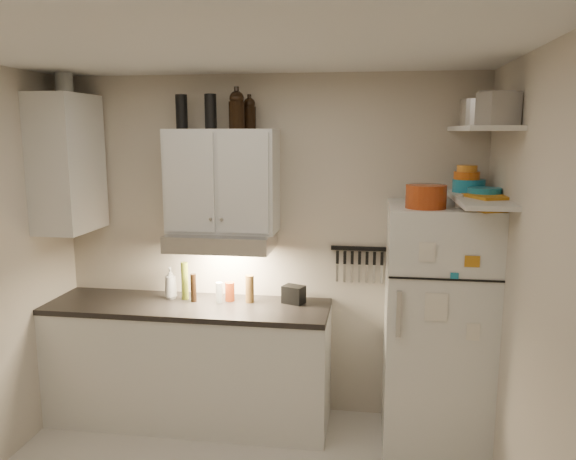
# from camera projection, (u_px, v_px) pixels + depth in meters

# --- Properties ---
(ceiling) EXTENTS (3.20, 3.00, 0.02)m
(ceiling) POSITION_uv_depth(u_px,v_px,m) (207.00, 38.00, 2.62)
(ceiling) COLOR silver
(ceiling) RESTS_ON ground
(back_wall) EXTENTS (3.20, 0.02, 2.60)m
(back_wall) POSITION_uv_depth(u_px,v_px,m) (268.00, 248.00, 4.32)
(back_wall) COLOR #BFB4A3
(back_wall) RESTS_ON ground
(right_wall) EXTENTS (0.02, 3.00, 2.60)m
(right_wall) POSITION_uv_depth(u_px,v_px,m) (548.00, 323.00, 2.61)
(right_wall) COLOR #BFB4A3
(right_wall) RESTS_ON ground
(base_cabinet) EXTENTS (2.10, 0.60, 0.88)m
(base_cabinet) POSITION_uv_depth(u_px,v_px,m) (190.00, 365.00, 4.25)
(base_cabinet) COLOR silver
(base_cabinet) RESTS_ON floor
(countertop) EXTENTS (2.10, 0.62, 0.04)m
(countertop) POSITION_uv_depth(u_px,v_px,m) (188.00, 306.00, 4.17)
(countertop) COLOR black
(countertop) RESTS_ON base_cabinet
(upper_cabinet) EXTENTS (0.80, 0.33, 0.75)m
(upper_cabinet) POSITION_uv_depth(u_px,v_px,m) (223.00, 181.00, 4.10)
(upper_cabinet) COLOR silver
(upper_cabinet) RESTS_ON back_wall
(side_cabinet) EXTENTS (0.33, 0.55, 1.00)m
(side_cabinet) POSITION_uv_depth(u_px,v_px,m) (67.00, 164.00, 4.12)
(side_cabinet) COLOR silver
(side_cabinet) RESTS_ON left_wall
(range_hood) EXTENTS (0.76, 0.46, 0.12)m
(range_hood) POSITION_uv_depth(u_px,v_px,m) (221.00, 241.00, 4.11)
(range_hood) COLOR silver
(range_hood) RESTS_ON back_wall
(fridge) EXTENTS (0.70, 0.68, 1.70)m
(fridge) POSITION_uv_depth(u_px,v_px,m) (437.00, 327.00, 3.87)
(fridge) COLOR silver
(fridge) RESTS_ON floor
(shelf_hi) EXTENTS (0.30, 0.95, 0.03)m
(shelf_hi) POSITION_uv_depth(u_px,v_px,m) (482.00, 128.00, 3.48)
(shelf_hi) COLOR silver
(shelf_hi) RESTS_ON right_wall
(shelf_lo) EXTENTS (0.30, 0.95, 0.03)m
(shelf_lo) POSITION_uv_depth(u_px,v_px,m) (478.00, 199.00, 3.55)
(shelf_lo) COLOR silver
(shelf_lo) RESTS_ON right_wall
(knife_strip) EXTENTS (0.42, 0.02, 0.03)m
(knife_strip) POSITION_uv_depth(u_px,v_px,m) (359.00, 248.00, 4.19)
(knife_strip) COLOR black
(knife_strip) RESTS_ON back_wall
(dutch_oven) EXTENTS (0.31, 0.31, 0.15)m
(dutch_oven) POSITION_uv_depth(u_px,v_px,m) (426.00, 196.00, 3.56)
(dutch_oven) COLOR #9C3712
(dutch_oven) RESTS_ON fridge
(book_stack) EXTENTS (0.31, 0.34, 0.09)m
(book_stack) POSITION_uv_depth(u_px,v_px,m) (488.00, 203.00, 3.48)
(book_stack) COLOR #C37B18
(book_stack) RESTS_ON fridge
(spice_jar) EXTENTS (0.06, 0.06, 0.09)m
(spice_jar) POSITION_uv_depth(u_px,v_px,m) (459.00, 201.00, 3.57)
(spice_jar) COLOR silver
(spice_jar) RESTS_ON fridge
(stock_pot) EXTENTS (0.32, 0.32, 0.18)m
(stock_pot) POSITION_uv_depth(u_px,v_px,m) (479.00, 113.00, 3.76)
(stock_pot) COLOR silver
(stock_pot) RESTS_ON shelf_hi
(tin_a) EXTENTS (0.22, 0.20, 0.20)m
(tin_a) POSITION_uv_depth(u_px,v_px,m) (495.00, 109.00, 3.31)
(tin_a) COLOR #AAAAAD
(tin_a) RESTS_ON shelf_hi
(tin_b) EXTENTS (0.23, 0.23, 0.18)m
(tin_b) POSITION_uv_depth(u_px,v_px,m) (498.00, 109.00, 3.16)
(tin_b) COLOR #AAAAAD
(tin_b) RESTS_ON shelf_hi
(bowl_teal) EXTENTS (0.22, 0.22, 0.09)m
(bowl_teal) POSITION_uv_depth(u_px,v_px,m) (469.00, 186.00, 3.81)
(bowl_teal) COLOR teal
(bowl_teal) RESTS_ON shelf_lo
(bowl_orange) EXTENTS (0.17, 0.17, 0.05)m
(bowl_orange) POSITION_uv_depth(u_px,v_px,m) (467.00, 175.00, 3.80)
(bowl_orange) COLOR orange
(bowl_orange) RESTS_ON bowl_teal
(bowl_yellow) EXTENTS (0.13, 0.13, 0.04)m
(bowl_yellow) POSITION_uv_depth(u_px,v_px,m) (467.00, 168.00, 3.79)
(bowl_yellow) COLOR orange
(bowl_yellow) RESTS_ON bowl_orange
(plates) EXTENTS (0.26, 0.26, 0.05)m
(plates) POSITION_uv_depth(u_px,v_px,m) (484.00, 192.00, 3.59)
(plates) COLOR teal
(plates) RESTS_ON shelf_lo
(growler_a) EXTENTS (0.14, 0.14, 0.27)m
(growler_a) POSITION_uv_depth(u_px,v_px,m) (237.00, 109.00, 3.96)
(growler_a) COLOR black
(growler_a) RESTS_ON upper_cabinet
(growler_b) EXTENTS (0.12, 0.12, 0.23)m
(growler_b) POSITION_uv_depth(u_px,v_px,m) (249.00, 113.00, 4.04)
(growler_b) COLOR black
(growler_b) RESTS_ON upper_cabinet
(thermos_a) EXTENTS (0.11, 0.11, 0.24)m
(thermos_a) POSITION_uv_depth(u_px,v_px,m) (211.00, 111.00, 4.00)
(thermos_a) COLOR black
(thermos_a) RESTS_ON upper_cabinet
(thermos_b) EXTENTS (0.11, 0.11, 0.25)m
(thermos_b) POSITION_uv_depth(u_px,v_px,m) (182.00, 112.00, 4.07)
(thermos_b) COLOR black
(thermos_b) RESTS_ON upper_cabinet
(side_jar) EXTENTS (0.15, 0.15, 0.17)m
(side_jar) POSITION_uv_depth(u_px,v_px,m) (64.00, 82.00, 4.07)
(side_jar) COLOR silver
(side_jar) RESTS_ON side_cabinet
(soap_bottle) EXTENTS (0.13, 0.13, 0.27)m
(soap_bottle) POSITION_uv_depth(u_px,v_px,m) (170.00, 281.00, 4.28)
(soap_bottle) COLOR silver
(soap_bottle) RESTS_ON countertop
(pepper_mill) EXTENTS (0.07, 0.07, 0.21)m
(pepper_mill) POSITION_uv_depth(u_px,v_px,m) (250.00, 289.00, 4.18)
(pepper_mill) COLOR brown
(pepper_mill) RESTS_ON countertop
(oil_bottle) EXTENTS (0.06, 0.06, 0.29)m
(oil_bottle) POSITION_uv_depth(u_px,v_px,m) (185.00, 281.00, 4.26)
(oil_bottle) COLOR #5D6B1A
(oil_bottle) RESTS_ON countertop
(vinegar_bottle) EXTENTS (0.06, 0.06, 0.21)m
(vinegar_bottle) POSITION_uv_depth(u_px,v_px,m) (193.00, 288.00, 4.20)
(vinegar_bottle) COLOR black
(vinegar_bottle) RESTS_ON countertop
(clear_bottle) EXTENTS (0.06, 0.06, 0.15)m
(clear_bottle) POSITION_uv_depth(u_px,v_px,m) (219.00, 292.00, 4.18)
(clear_bottle) COLOR silver
(clear_bottle) RESTS_ON countertop
(red_jar) EXTENTS (0.08, 0.08, 0.14)m
(red_jar) POSITION_uv_depth(u_px,v_px,m) (230.00, 292.00, 4.23)
(red_jar) COLOR #9C3712
(red_jar) RESTS_ON countertop
(caddy) EXTENTS (0.18, 0.16, 0.13)m
(caddy) POSITION_uv_depth(u_px,v_px,m) (294.00, 294.00, 4.17)
(caddy) COLOR black
(caddy) RESTS_ON countertop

